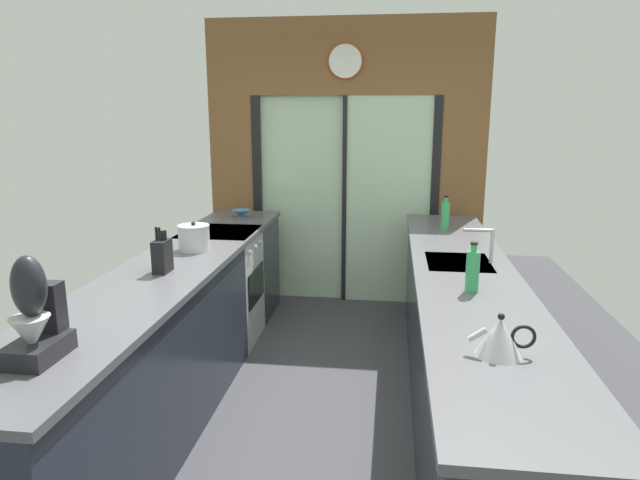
% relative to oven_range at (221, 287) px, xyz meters
% --- Properties ---
extents(ground_plane, '(5.04, 7.60, 0.02)m').
position_rel_oven_range_xyz_m(ground_plane, '(0.91, -0.65, -0.47)').
color(ground_plane, '#38383D').
extents(back_wall_unit, '(2.64, 0.12, 2.70)m').
position_rel_oven_range_xyz_m(back_wall_unit, '(0.91, 1.15, 1.07)').
color(back_wall_unit, brown).
rests_on(back_wall_unit, ground_plane).
extents(left_counter_run, '(0.62, 3.80, 0.92)m').
position_rel_oven_range_xyz_m(left_counter_run, '(-0.00, -1.12, 0.01)').
color(left_counter_run, '#1E232D').
rests_on(left_counter_run, ground_plane).
extents(right_counter_run, '(0.62, 3.80, 0.92)m').
position_rel_oven_range_xyz_m(right_counter_run, '(1.82, -0.95, 0.01)').
color(right_counter_run, '#1E232D').
rests_on(right_counter_run, ground_plane).
extents(sink_faucet, '(0.19, 0.02, 0.22)m').
position_rel_oven_range_xyz_m(sink_faucet, '(1.96, -0.70, 0.62)').
color(sink_faucet, '#B7BABC').
rests_on(sink_faucet, right_counter_run).
extents(oven_range, '(0.60, 0.60, 0.92)m').
position_rel_oven_range_xyz_m(oven_range, '(0.00, 0.00, 0.00)').
color(oven_range, '#B7BABC').
rests_on(oven_range, ground_plane).
extents(mixing_bowl, '(0.17, 0.17, 0.07)m').
position_rel_oven_range_xyz_m(mixing_bowl, '(0.02, 0.61, 0.50)').
color(mixing_bowl, teal).
rests_on(mixing_bowl, left_counter_run).
extents(knife_block, '(0.08, 0.14, 0.27)m').
position_rel_oven_range_xyz_m(knife_block, '(0.02, -1.16, 0.57)').
color(knife_block, black).
rests_on(knife_block, left_counter_run).
extents(stand_mixer, '(0.17, 0.27, 0.42)m').
position_rel_oven_range_xyz_m(stand_mixer, '(0.02, -2.37, 0.63)').
color(stand_mixer, black).
rests_on(stand_mixer, left_counter_run).
extents(stock_pot, '(0.22, 0.22, 0.20)m').
position_rel_oven_range_xyz_m(stock_pot, '(0.02, -0.62, 0.55)').
color(stock_pot, '#B7BABC').
rests_on(stock_pot, left_counter_run).
extents(kettle, '(0.26, 0.19, 0.18)m').
position_rel_oven_range_xyz_m(kettle, '(1.80, -2.11, 0.54)').
color(kettle, '#B7BABC').
rests_on(kettle, right_counter_run).
extents(soap_bottle_near, '(0.07, 0.07, 0.27)m').
position_rel_oven_range_xyz_m(soap_bottle_near, '(1.80, -1.31, 0.58)').
color(soap_bottle_near, '#339E56').
rests_on(soap_bottle_near, right_counter_run).
extents(soap_bottle_far, '(0.07, 0.07, 0.27)m').
position_rel_oven_range_xyz_m(soap_bottle_far, '(1.80, 0.32, 0.58)').
color(soap_bottle_far, '#339E56').
rests_on(soap_bottle_far, right_counter_run).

